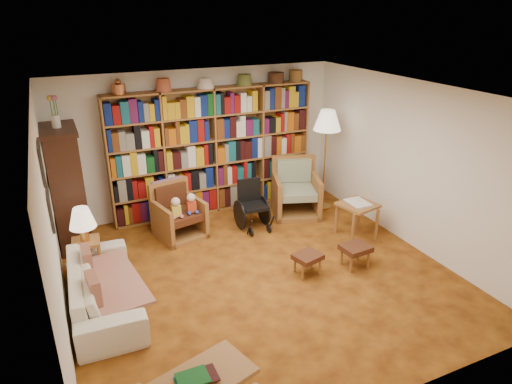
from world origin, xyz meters
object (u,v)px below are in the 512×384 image
footstool_b (356,249)px  floor_lamp (327,124)px  wheelchair (252,206)px  footstool_a (308,258)px  side_table_papers (357,209)px  side_table_lamp (87,250)px  armchair_leather (178,214)px  armchair_sage (293,192)px  sofa (104,286)px

footstool_b → floor_lamp: bearing=70.5°
wheelchair → footstool_a: 1.67m
wheelchair → side_table_papers: (1.38, -1.02, 0.11)m
side_table_lamp → floor_lamp: floor_lamp is taller
armchair_leather → armchair_sage: (2.12, -0.01, 0.01)m
sofa → armchair_leather: armchair_leather is taller
side_table_lamp → wheelchair: bearing=8.8°
armchair_leather → floor_lamp: floor_lamp is taller
armchair_leather → armchair_sage: armchair_sage is taller
side_table_lamp → footstool_b: side_table_lamp is taller
side_table_papers → sofa: bearing=-176.5°
side_table_lamp → side_table_papers: size_ratio=0.83×
armchair_leather → footstool_b: (2.01, -2.03, -0.09)m
footstool_a → sofa: bearing=171.2°
armchair_leather → wheelchair: armchair_leather is taller
armchair_sage → side_table_papers: bearing=-70.0°
side_table_papers → footstool_b: bearing=-126.7°
armchair_sage → side_table_papers: (0.46, -1.26, 0.11)m
footstool_a → footstool_b: footstool_b is taller
floor_lamp → armchair_sage: bearing=173.3°
side_table_lamp → footstool_a: 3.02m
armchair_sage → side_table_papers: 1.35m
side_table_papers → footstool_a: side_table_papers is taller
sofa → wheelchair: size_ratio=2.38×
side_table_lamp → armchair_sage: size_ratio=0.50×
wheelchair → floor_lamp: size_ratio=0.45×
side_table_lamp → armchair_sage: bearing=10.4°
sofa → armchair_sage: size_ratio=1.86×
sofa → side_table_papers: 3.94m
armchair_leather → footstool_b: bearing=-45.2°
armchair_leather → footstool_a: armchair_leather is taller
sofa → armchair_leather: (1.36, 1.51, 0.08)m
wheelchair → floor_lamp: (1.51, 0.18, 1.19)m
sofa → wheelchair: bearing=-61.7°
side_table_lamp → floor_lamp: size_ratio=0.29×
wheelchair → floor_lamp: bearing=6.6°
armchair_sage → floor_lamp: size_ratio=0.58×
footstool_a → armchair_leather: bearing=124.0°
armchair_sage → footstool_a: (-0.82, -1.91, -0.12)m
wheelchair → footstool_b: wheelchair is taller
armchair_sage → side_table_papers: size_ratio=1.65×
armchair_sage → floor_lamp: (0.59, -0.07, 1.19)m
floor_lamp → side_table_papers: bearing=-96.1°
armchair_leather → armchair_sage: 2.12m
sofa → footstool_b: size_ratio=4.67×
armchair_leather → armchair_sage: size_ratio=0.84×
side_table_lamp → side_table_papers: bearing=-8.6°
side_table_papers → wheelchair: bearing=143.5°
side_table_papers → floor_lamp: bearing=83.9°
armchair_sage → sofa: bearing=-156.6°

